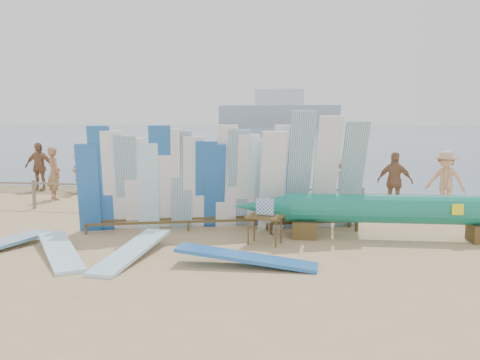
% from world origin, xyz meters
% --- Properties ---
extents(ground, '(160.00, 160.00, 0.00)m').
position_xyz_m(ground, '(0.00, 0.00, 0.00)').
color(ground, tan).
rests_on(ground, ground).
extents(ocean, '(320.00, 240.00, 0.02)m').
position_xyz_m(ocean, '(0.00, 128.00, 0.00)').
color(ocean, '#45607C').
rests_on(ocean, ground).
extents(wet_sand_strip, '(40.00, 2.60, 0.01)m').
position_xyz_m(wet_sand_strip, '(0.00, 7.20, 0.00)').
color(wet_sand_strip, olive).
rests_on(wet_sand_strip, ground).
extents(distant_ship, '(45.00, 8.00, 14.00)m').
position_xyz_m(distant_ship, '(-12.00, 180.00, 5.31)').
color(distant_ship, '#999EA3').
rests_on(distant_ship, ocean).
extents(fence, '(12.08, 0.08, 0.90)m').
position_xyz_m(fence, '(0.00, 3.00, 0.63)').
color(fence, '#7A6D5C').
rests_on(fence, ground).
extents(main_surfboard_rack, '(5.30, 2.25, 2.65)m').
position_xyz_m(main_surfboard_rack, '(1.55, 0.87, 1.20)').
color(main_surfboard_rack, brown).
rests_on(main_surfboard_rack, ground).
extents(side_surfboard_rack, '(2.74, 1.55, 2.99)m').
position_xyz_m(side_surfboard_rack, '(4.66, 1.24, 1.36)').
color(side_surfboard_rack, brown).
rests_on(side_surfboard_rack, ground).
extents(outrigger_canoe, '(7.41, 1.00, 1.05)m').
position_xyz_m(outrigger_canoe, '(6.50, 0.60, 0.67)').
color(outrigger_canoe, brown).
rests_on(outrigger_canoe, ground).
extents(vendor_table, '(0.87, 0.70, 1.03)m').
position_xyz_m(vendor_table, '(3.64, -0.32, 0.34)').
color(vendor_table, brown).
rests_on(vendor_table, ground).
extents(flat_board_d, '(2.70, 0.61, 0.35)m').
position_xyz_m(flat_board_d, '(3.50, -2.11, 0.00)').
color(flat_board_d, '#2360B0').
rests_on(flat_board_d, ground).
extents(flat_board_b, '(0.79, 2.73, 0.31)m').
position_xyz_m(flat_board_b, '(1.15, -1.93, 0.00)').
color(flat_board_b, '#9CE1FB').
rests_on(flat_board_b, ground).
extents(flat_board_a, '(2.07, 2.49, 0.25)m').
position_xyz_m(flat_board_a, '(-0.34, -2.07, 0.00)').
color(flat_board_a, '#9CE1FB').
rests_on(flat_board_a, ground).
extents(beach_chair_left, '(0.67, 0.69, 0.89)m').
position_xyz_m(beach_chair_left, '(0.59, 4.22, 0.26)').
color(beach_chair_left, red).
rests_on(beach_chair_left, ground).
extents(beach_chair_right, '(0.68, 0.70, 0.96)m').
position_xyz_m(beach_chair_right, '(1.50, 3.91, 0.28)').
color(beach_chair_right, red).
rests_on(beach_chair_right, ground).
extents(stroller, '(0.73, 0.90, 1.09)m').
position_xyz_m(stroller, '(3.17, 4.19, 0.44)').
color(stroller, red).
rests_on(stroller, ground).
extents(beachgoer_1, '(0.75, 0.72, 1.85)m').
position_xyz_m(beachgoer_1, '(-4.31, 4.78, 0.92)').
color(beachgoer_1, '#8C6042').
rests_on(beachgoer_1, ground).
extents(beachgoer_11, '(1.16, 1.65, 1.71)m').
position_xyz_m(beachgoer_11, '(-4.22, 6.50, 0.86)').
color(beachgoer_11, beige).
rests_on(beachgoer_11, ground).
extents(beachgoer_6, '(0.44, 0.88, 1.76)m').
position_xyz_m(beachgoer_6, '(1.50, 4.67, 0.88)').
color(beachgoer_6, tan).
rests_on(beachgoer_6, ground).
extents(beachgoer_8, '(0.73, 0.83, 1.56)m').
position_xyz_m(beachgoer_8, '(3.72, 4.08, 0.78)').
color(beachgoer_8, beige).
rests_on(beachgoer_8, ground).
extents(beachgoer_9, '(1.07, 0.68, 1.53)m').
position_xyz_m(beachgoer_9, '(5.56, 5.69, 0.77)').
color(beachgoer_9, tan).
rests_on(beachgoer_9, ground).
extents(beachgoer_3, '(1.07, 0.77, 1.53)m').
position_xyz_m(beachgoer_3, '(-3.12, 6.68, 0.76)').
color(beachgoer_3, tan).
rests_on(beachgoer_3, ground).
extents(beachgoer_10, '(1.15, 0.79, 1.80)m').
position_xyz_m(beachgoer_10, '(7.05, 4.47, 0.90)').
color(beachgoer_10, '#8C6042').
rests_on(beachgoer_10, ground).
extents(beachgoer_4, '(0.70, 0.99, 1.56)m').
position_xyz_m(beachgoer_4, '(1.30, 4.52, 0.78)').
color(beachgoer_4, '#8C6042').
rests_on(beachgoer_4, ground).
extents(beachgoer_extra_1, '(1.13, 0.51, 1.90)m').
position_xyz_m(beachgoer_extra_1, '(-6.04, 6.70, 0.95)').
color(beachgoer_extra_1, '#8C6042').
rests_on(beachgoer_extra_1, ground).
extents(beachgoer_7, '(0.75, 0.67, 1.81)m').
position_xyz_m(beachgoer_7, '(1.96, 6.02, 0.91)').
color(beachgoer_7, '#8C6042').
rests_on(beachgoer_7, ground).
extents(beachgoer_extra_0, '(1.28, 0.98, 1.84)m').
position_xyz_m(beachgoer_extra_0, '(8.60, 4.87, 0.92)').
color(beachgoer_extra_0, tan).
rests_on(beachgoer_extra_0, ground).
extents(beachgoer_5, '(1.55, 1.05, 1.60)m').
position_xyz_m(beachgoer_5, '(0.18, 5.35, 0.80)').
color(beachgoer_5, beige).
rests_on(beachgoer_5, ground).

